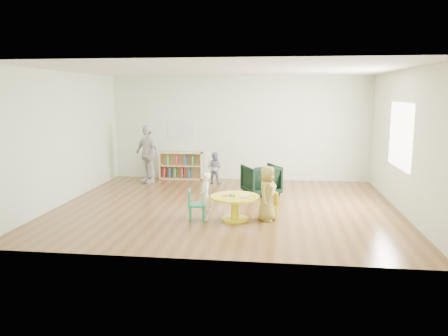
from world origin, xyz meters
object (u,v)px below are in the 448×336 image
object	(u,v)px
kid_chair_left	(194,204)
activity_table	(235,203)
adult_caretaker	(148,154)
armchair	(261,180)
child_left	(205,196)
toddler	(214,168)
bookshelf	(181,166)
kid_chair_right	(270,205)
child_right	(267,193)

from	to	relation	value
kid_chair_left	activity_table	bearing A→B (deg)	89.77
adult_caretaker	kid_chair_left	bearing A→B (deg)	-27.05
kid_chair_left	armchair	size ratio (longest dim) A/B	0.75
child_left	toddler	bearing A→B (deg)	165.52
child_left	armchair	bearing A→B (deg)	136.76
bookshelf	child_left	distance (m)	4.09
activity_table	child_left	distance (m)	0.57
kid_chair_right	adult_caretaker	bearing A→B (deg)	22.62
activity_table	bookshelf	xyz separation A→B (m)	(-1.89, 3.83, 0.05)
child_left	toddler	world-z (taller)	child_left
activity_table	child_right	size ratio (longest dim) A/B	0.89
activity_table	armchair	xyz separation A→B (m)	(0.40, 2.16, 0.04)
kid_chair_right	armchair	xyz separation A→B (m)	(-0.26, 2.04, 0.07)
activity_table	kid_chair_left	xyz separation A→B (m)	(-0.75, -0.10, -0.01)
armchair	child_right	bearing A→B (deg)	68.35
kid_chair_left	toddler	world-z (taller)	toddler
activity_table	kid_chair_right	bearing A→B (deg)	10.77
bookshelf	adult_caretaker	size ratio (longest dim) A/B	0.78
child_left	toddler	size ratio (longest dim) A/B	1.06
kid_chair_left	adult_caretaker	size ratio (longest dim) A/B	0.38
activity_table	adult_caretaker	xyz separation A→B (m)	(-2.62, 3.18, 0.45)
armchair	adult_caretaker	distance (m)	3.22
child_left	child_right	world-z (taller)	child_right
kid_chair_right	child_right	xyz separation A→B (m)	(-0.06, -0.09, 0.23)
kid_chair_right	armchair	size ratio (longest dim) A/B	0.68
activity_table	child_right	distance (m)	0.63
child_right	adult_caretaker	xyz separation A→B (m)	(-3.22, 3.14, 0.25)
toddler	activity_table	bearing A→B (deg)	120.38
child_left	toddler	distance (m)	3.37
bookshelf	child_right	bearing A→B (deg)	-56.73
kid_chair_left	armchair	distance (m)	2.53
armchair	activity_table	bearing A→B (deg)	52.65
armchair	adult_caretaker	bearing A→B (deg)	-45.57
kid_chair_left	adult_caretaker	bearing A→B (deg)	-158.03
kid_chair_right	child_left	bearing A→B (deg)	73.40
bookshelf	child_right	size ratio (longest dim) A/B	1.16
armchair	toddler	size ratio (longest dim) A/B	0.93
kid_chair_right	bookshelf	world-z (taller)	bookshelf
kid_chair_right	adult_caretaker	world-z (taller)	adult_caretaker
kid_chair_left	bookshelf	distance (m)	4.09
activity_table	kid_chair_right	xyz separation A→B (m)	(0.65, 0.12, -0.03)
child_right	bookshelf	bearing A→B (deg)	52.32
kid_chair_right	kid_chair_left	bearing A→B (deg)	74.65
kid_chair_right	armchair	world-z (taller)	armchair
kid_chair_right	bookshelf	xyz separation A→B (m)	(-2.54, 3.70, 0.08)
kid_chair_right	toddler	world-z (taller)	toddler
kid_chair_left	adult_caretaker	distance (m)	3.80
activity_table	child_left	size ratio (longest dim) A/B	1.03
kid_chair_left	toddler	xyz separation A→B (m)	(-0.12, 3.42, 0.11)
kid_chair_left	child_left	xyz separation A→B (m)	(0.20, 0.06, 0.13)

